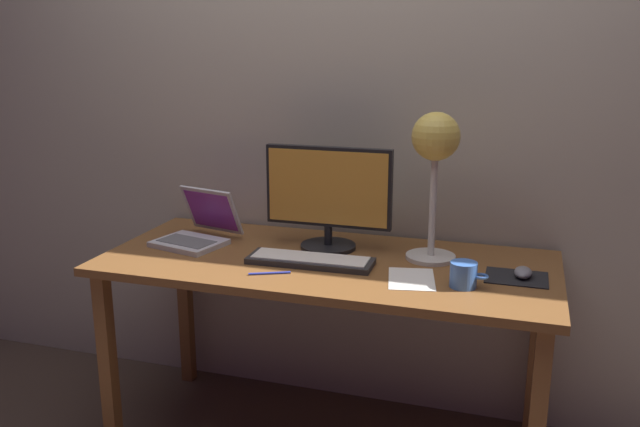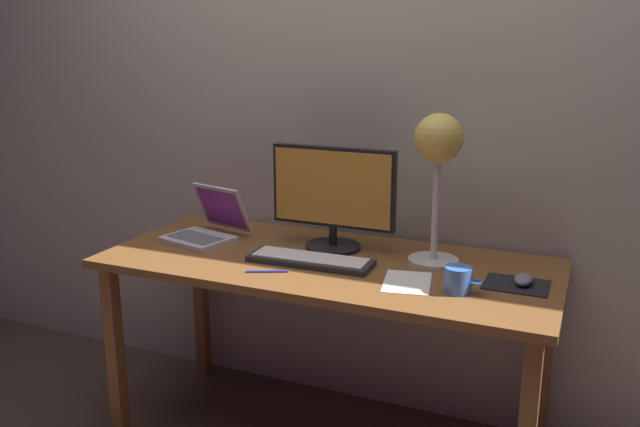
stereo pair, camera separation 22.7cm
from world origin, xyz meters
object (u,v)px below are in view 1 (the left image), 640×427
desk_lamp (435,150)px  keyboard_main (310,260)px  mouse (523,272)px  coffee_mug (464,275)px  monitor (328,195)px  pen (270,273)px  laptop (200,227)px

desk_lamp → keyboard_main: bearing=-155.9°
keyboard_main → desk_lamp: bearing=24.1°
keyboard_main → mouse: mouse is taller
coffee_mug → keyboard_main: bearing=172.4°
monitor → pen: 0.40m
pen → monitor: bearing=72.7°
monitor → mouse: monitor is taller
coffee_mug → monitor: bearing=153.8°
laptop → desk_lamp: desk_lamp is taller
mouse → coffee_mug: 0.23m
keyboard_main → mouse: (0.71, 0.07, 0.01)m
keyboard_main → laptop: bearing=165.6°
mouse → coffee_mug: bearing=-141.9°
keyboard_main → coffee_mug: coffee_mug is taller
laptop → pen: 0.48m
monitor → pen: (-0.10, -0.33, -0.20)m
keyboard_main → pen: size_ratio=3.17×
monitor → keyboard_main: bearing=-92.6°
desk_lamp → pen: 0.70m
keyboard_main → pen: keyboard_main is taller
monitor → keyboard_main: size_ratio=1.07×
keyboard_main → mouse: 0.71m
laptop → monitor: bearing=7.1°
monitor → laptop: monitor is taller
keyboard_main → laptop: 0.51m
laptop → desk_lamp: (0.88, 0.05, 0.33)m
keyboard_main → desk_lamp: 0.57m
coffee_mug → laptop: bearing=169.1°
keyboard_main → coffee_mug: (0.53, -0.07, 0.03)m
pen → mouse: bearing=14.9°
keyboard_main → pen: (-0.10, -0.15, -0.01)m
laptop → coffee_mug: bearing=-10.9°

